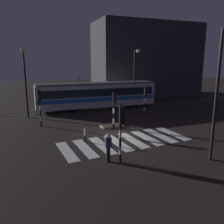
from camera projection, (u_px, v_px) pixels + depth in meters
ground_plane at (118, 135)px, 17.97m from camera, size 120.00×120.00×0.00m
rail_near at (86, 110)px, 27.18m from camera, size 80.00×0.12×0.03m
rail_far at (84, 108)px, 28.49m from camera, size 80.00×0.12×0.03m
crosswalk_zebra at (126, 141)px, 16.58m from camera, size 9.73×4.51×0.02m
traffic_island at (112, 126)px, 20.32m from camera, size 1.95×1.06×0.18m
traffic_light_median_centre at (114, 105)px, 19.26m from camera, size 0.36×0.42×3.21m
traffic_light_kerb_mid_left at (121, 125)px, 12.62m from camera, size 0.36×0.42×3.41m
traffic_light_corner_far_left at (40, 102)px, 19.96m from camera, size 0.36×0.42×3.39m
traffic_light_corner_far_right at (145, 96)px, 24.16m from camera, size 0.36×0.42×3.23m
street_lamp_near_kerb at (221, 80)px, 12.27m from camera, size 0.44×1.21×7.52m
street_lamp_trackside_left at (25, 75)px, 22.66m from camera, size 0.44×1.21×6.99m
street_lamp_trackside_right at (135, 71)px, 28.08m from camera, size 0.44×1.21×7.18m
tram at (97, 95)px, 28.01m from camera, size 14.87×2.58×4.15m
pedestrian_waiting_at_kerb at (108, 147)px, 13.05m from camera, size 0.36×0.24×1.71m
bollard_island_edge at (85, 135)px, 16.33m from camera, size 0.12×0.12×1.11m
building_backdrop at (146, 60)px, 38.78m from camera, size 17.47×8.00×11.99m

